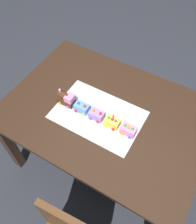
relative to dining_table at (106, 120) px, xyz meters
name	(u,v)px	position (x,y,z in m)	size (l,w,h in m)	color
ground_plane	(104,157)	(0.00, 0.00, -0.63)	(8.00, 8.00, 0.00)	#2D3038
dining_table	(106,120)	(0.00, 0.00, 0.00)	(1.40, 1.00, 0.74)	#382316
cake_board	(98,115)	(-0.03, -0.06, 0.11)	(0.60, 0.40, 0.00)	silver
cake_locomotive	(66,99)	(-0.28, -0.08, 0.16)	(0.14, 0.08, 0.12)	#472816
cake_car_flatbed_sky_blue	(82,108)	(-0.15, -0.08, 0.14)	(0.10, 0.08, 0.07)	#669EEA
cake_car_caboose_lavender	(97,115)	(-0.03, -0.08, 0.14)	(0.10, 0.08, 0.07)	#AD84E0
cake_car_gondola_lemon	(112,122)	(0.09, -0.08, 0.14)	(0.10, 0.08, 0.07)	#F4E04C
cake_car_hopper_bubblegum	(128,130)	(0.21, -0.08, 0.14)	(0.10, 0.08, 0.07)	pink
birthday_candle	(113,116)	(0.09, -0.08, 0.21)	(0.01, 0.01, 0.06)	#F24C59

